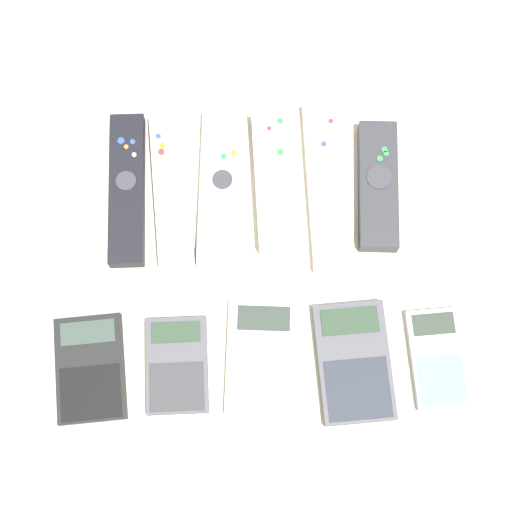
% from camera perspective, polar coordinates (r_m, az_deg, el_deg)
% --- Properties ---
extents(ground_plane, '(3.00, 3.00, 0.00)m').
position_cam_1_polar(ground_plane, '(1.05, 0.08, -2.25)').
color(ground_plane, beige).
extents(remote_0, '(0.04, 0.20, 0.02)m').
position_cam_1_polar(remote_0, '(1.09, -8.59, 4.41)').
color(remote_0, black).
rests_on(remote_0, ground_plane).
extents(remote_1, '(0.06, 0.20, 0.03)m').
position_cam_1_polar(remote_1, '(1.08, -5.63, 4.42)').
color(remote_1, white).
rests_on(remote_1, ground_plane).
extents(remote_2, '(0.07, 0.21, 0.02)m').
position_cam_1_polar(remote_2, '(1.08, -2.25, 4.45)').
color(remote_2, silver).
rests_on(remote_2, ground_plane).
extents(remote_3, '(0.06, 0.18, 0.03)m').
position_cam_1_polar(remote_3, '(1.07, 1.36, 4.96)').
color(remote_3, white).
rests_on(remote_3, ground_plane).
extents(remote_4, '(0.05, 0.22, 0.02)m').
position_cam_1_polar(remote_4, '(1.08, 4.82, 4.65)').
color(remote_4, white).
rests_on(remote_4, ground_plane).
extents(remote_5, '(0.06, 0.17, 0.03)m').
position_cam_1_polar(remote_5, '(1.08, 8.13, 4.65)').
color(remote_5, '#333338').
rests_on(remote_5, ground_plane).
extents(calculator_0, '(0.09, 0.13, 0.01)m').
position_cam_1_polar(calculator_0, '(1.04, -10.99, -7.38)').
color(calculator_0, black).
rests_on(calculator_0, ground_plane).
extents(calculator_1, '(0.07, 0.11, 0.02)m').
position_cam_1_polar(calculator_1, '(1.03, -5.30, -7.27)').
color(calculator_1, '#4C4C51').
rests_on(calculator_1, ground_plane).
extents(calculator_2, '(0.09, 0.14, 0.01)m').
position_cam_1_polar(calculator_2, '(1.03, 0.44, -6.78)').
color(calculator_2, silver).
rests_on(calculator_2, ground_plane).
extents(calculator_3, '(0.09, 0.15, 0.02)m').
position_cam_1_polar(calculator_3, '(1.03, 6.54, -7.06)').
color(calculator_3, '#4C4C51').
rests_on(calculator_3, ground_plane).
extents(calculator_4, '(0.07, 0.12, 0.02)m').
position_cam_1_polar(calculator_4, '(1.05, 11.99, -6.68)').
color(calculator_4, '#B2B2B7').
rests_on(calculator_4, ground_plane).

